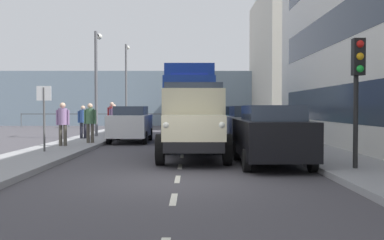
{
  "coord_description": "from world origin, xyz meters",
  "views": [
    {
      "loc": [
        -0.32,
        10.35,
        1.66
      ],
      "look_at": [
        -0.35,
        -10.08,
        1.11
      ],
      "focal_mm": 43.0,
      "sensor_mm": 36.0,
      "label": 1
    }
  ],
  "objects_px": {
    "lorry_cargo_blue": "(190,100)",
    "pedestrian_couple_b": "(112,115)",
    "car_teal_kerbside_2": "(234,122)",
    "pedestrian_with_bag": "(83,119)",
    "traffic_light_near": "(358,74)",
    "lamp_post_promenade": "(97,73)",
    "car_grey_kerbside_1": "(248,127)",
    "car_silver_kerbside_3": "(226,119)",
    "street_sign": "(44,107)",
    "pedestrian_couple_a": "(63,120)",
    "truck_vintage_cream": "(193,123)",
    "lamp_post_far": "(126,78)",
    "pedestrian_near_railing": "(90,120)",
    "car_black_kerbside_near": "(271,134)",
    "pedestrian_by_lamp": "(114,117)",
    "car_white_oppositeside_0": "(131,123)"
  },
  "relations": [
    {
      "from": "car_grey_kerbside_1",
      "to": "car_black_kerbside_near",
      "type": "bearing_deg",
      "value": 90.0
    },
    {
      "from": "pedestrian_with_bag",
      "to": "street_sign",
      "type": "relative_size",
      "value": 0.71
    },
    {
      "from": "car_white_oppositeside_0",
      "to": "pedestrian_near_railing",
      "type": "distance_m",
      "value": 2.82
    },
    {
      "from": "car_silver_kerbside_3",
      "to": "lamp_post_far",
      "type": "xyz_separation_m",
      "value": [
        7.37,
        -6.64,
        3.11
      ]
    },
    {
      "from": "lamp_post_promenade",
      "to": "traffic_light_near",
      "type": "bearing_deg",
      "value": 124.55
    },
    {
      "from": "car_silver_kerbside_3",
      "to": "car_white_oppositeside_0",
      "type": "xyz_separation_m",
      "value": [
        5.17,
        7.44,
        -0.0
      ]
    },
    {
      "from": "car_black_kerbside_near",
      "to": "pedestrian_couple_a",
      "type": "relative_size",
      "value": 2.52
    },
    {
      "from": "lorry_cargo_blue",
      "to": "pedestrian_couple_b",
      "type": "relative_size",
      "value": 4.5
    },
    {
      "from": "car_black_kerbside_near",
      "to": "street_sign",
      "type": "height_order",
      "value": "street_sign"
    },
    {
      "from": "traffic_light_near",
      "to": "street_sign",
      "type": "relative_size",
      "value": 1.42
    },
    {
      "from": "pedestrian_by_lamp",
      "to": "lamp_post_far",
      "type": "relative_size",
      "value": 0.26
    },
    {
      "from": "truck_vintage_cream",
      "to": "pedestrian_couple_b",
      "type": "bearing_deg",
      "value": -68.91
    },
    {
      "from": "car_grey_kerbside_1",
      "to": "car_silver_kerbside_3",
      "type": "xyz_separation_m",
      "value": [
        -0.0,
        -11.29,
        0.0
      ]
    },
    {
      "from": "lorry_cargo_blue",
      "to": "lamp_post_far",
      "type": "bearing_deg",
      "value": -66.53
    },
    {
      "from": "car_white_oppositeside_0",
      "to": "pedestrian_by_lamp",
      "type": "bearing_deg",
      "value": -65.97
    },
    {
      "from": "car_grey_kerbside_1",
      "to": "car_teal_kerbside_2",
      "type": "height_order",
      "value": "same"
    },
    {
      "from": "pedestrian_near_railing",
      "to": "lamp_post_promenade",
      "type": "bearing_deg",
      "value": -81.66
    },
    {
      "from": "lamp_post_far",
      "to": "traffic_light_near",
      "type": "bearing_deg",
      "value": 110.3
    },
    {
      "from": "pedestrian_couple_a",
      "to": "truck_vintage_cream",
      "type": "bearing_deg",
      "value": 144.75
    },
    {
      "from": "car_silver_kerbside_3",
      "to": "pedestrian_with_bag",
      "type": "height_order",
      "value": "pedestrian_with_bag"
    },
    {
      "from": "truck_vintage_cream",
      "to": "pedestrian_couple_a",
      "type": "distance_m",
      "value": 6.3
    },
    {
      "from": "car_white_oppositeside_0",
      "to": "pedestrian_with_bag",
      "type": "height_order",
      "value": "pedestrian_with_bag"
    },
    {
      "from": "lorry_cargo_blue",
      "to": "lamp_post_promenade",
      "type": "relative_size",
      "value": 1.47
    },
    {
      "from": "car_teal_kerbside_2",
      "to": "pedestrian_couple_b",
      "type": "height_order",
      "value": "pedestrian_couple_b"
    },
    {
      "from": "pedestrian_near_railing",
      "to": "pedestrian_with_bag",
      "type": "bearing_deg",
      "value": -71.08
    },
    {
      "from": "car_silver_kerbside_3",
      "to": "lamp_post_far",
      "type": "relative_size",
      "value": 0.7
    },
    {
      "from": "car_silver_kerbside_3",
      "to": "pedestrian_couple_a",
      "type": "bearing_deg",
      "value": 57.25
    },
    {
      "from": "lamp_post_far",
      "to": "street_sign",
      "type": "distance_m",
      "value": 20.49
    },
    {
      "from": "pedestrian_couple_b",
      "to": "traffic_light_near",
      "type": "relative_size",
      "value": 0.57
    },
    {
      "from": "car_white_oppositeside_0",
      "to": "pedestrian_couple_b",
      "type": "height_order",
      "value": "pedestrian_couple_b"
    },
    {
      "from": "pedestrian_with_bag",
      "to": "street_sign",
      "type": "bearing_deg",
      "value": 91.99
    },
    {
      "from": "car_teal_kerbside_2",
      "to": "pedestrian_with_bag",
      "type": "relative_size",
      "value": 2.81
    },
    {
      "from": "car_black_kerbside_near",
      "to": "pedestrian_couple_b",
      "type": "bearing_deg",
      "value": -63.09
    },
    {
      "from": "car_teal_kerbside_2",
      "to": "pedestrian_couple_b",
      "type": "xyz_separation_m",
      "value": [
        6.86,
        -2.42,
        0.34
      ]
    },
    {
      "from": "truck_vintage_cream",
      "to": "car_grey_kerbside_1",
      "type": "height_order",
      "value": "truck_vintage_cream"
    },
    {
      "from": "pedestrian_with_bag",
      "to": "lamp_post_promenade",
      "type": "xyz_separation_m",
      "value": [
        -0.24,
        -2.13,
        2.44
      ]
    },
    {
      "from": "car_teal_kerbside_2",
      "to": "pedestrian_couple_a",
      "type": "xyz_separation_m",
      "value": [
        7.34,
        6.03,
        0.26
      ]
    },
    {
      "from": "pedestrian_with_bag",
      "to": "traffic_light_near",
      "type": "relative_size",
      "value": 0.5
    },
    {
      "from": "car_teal_kerbside_2",
      "to": "lorry_cargo_blue",
      "type": "bearing_deg",
      "value": -11.51
    },
    {
      "from": "lamp_post_far",
      "to": "street_sign",
      "type": "xyz_separation_m",
      "value": [
        -0.04,
        20.36,
        -2.32
      ]
    },
    {
      "from": "car_teal_kerbside_2",
      "to": "pedestrian_couple_b",
      "type": "bearing_deg",
      "value": -19.46
    },
    {
      "from": "pedestrian_couple_b",
      "to": "street_sign",
      "type": "xyz_separation_m",
      "value": [
        0.47,
        10.77,
        0.45
      ]
    },
    {
      "from": "lorry_cargo_blue",
      "to": "pedestrian_couple_b",
      "type": "distance_m",
      "value": 4.97
    },
    {
      "from": "traffic_light_near",
      "to": "car_grey_kerbside_1",
      "type": "bearing_deg",
      "value": -75.21
    },
    {
      "from": "traffic_light_near",
      "to": "street_sign",
      "type": "distance_m",
      "value": 10.22
    },
    {
      "from": "lamp_post_far",
      "to": "car_silver_kerbside_3",
      "type": "bearing_deg",
      "value": 137.99
    },
    {
      "from": "traffic_light_near",
      "to": "lamp_post_promenade",
      "type": "relative_size",
      "value": 0.57
    },
    {
      "from": "car_black_kerbside_near",
      "to": "pedestrian_near_railing",
      "type": "xyz_separation_m",
      "value": [
        6.6,
        -6.6,
        0.25
      ]
    },
    {
      "from": "pedestrian_near_railing",
      "to": "lamp_post_promenade",
      "type": "xyz_separation_m",
      "value": [
        0.72,
        -4.94,
        2.38
      ]
    },
    {
      "from": "car_black_kerbside_near",
      "to": "traffic_light_near",
      "type": "relative_size",
      "value": 1.35
    }
  ]
}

